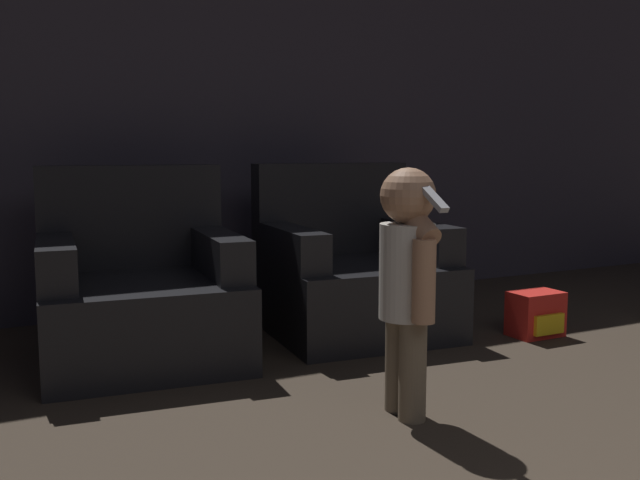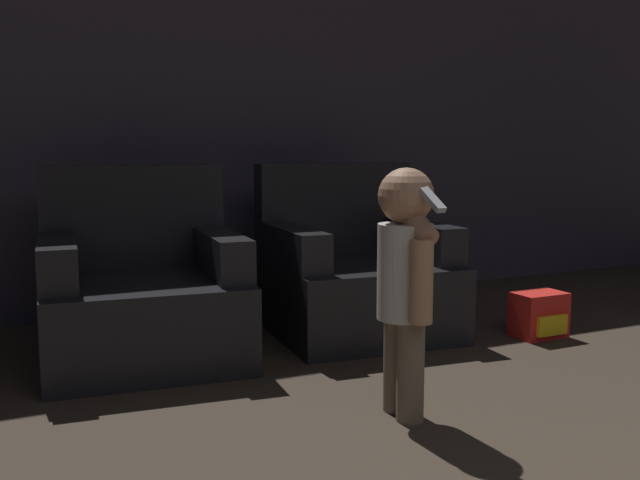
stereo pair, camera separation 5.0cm
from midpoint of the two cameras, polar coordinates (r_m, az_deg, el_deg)
The scene contains 5 objects.
wall_back at distance 4.57m, azimuth -7.14°, elevation 11.09°, with size 8.40×0.05×2.60m.
armchair_left at distance 3.51m, azimuth -14.57°, elevation -4.25°, with size 0.99×0.98×0.91m.
armchair_right at distance 3.90m, azimuth 2.14°, elevation -2.86°, with size 0.98×0.97×0.91m.
person_toddler at distance 2.63m, azimuth 6.52°, elevation -2.54°, with size 0.20×0.36×0.93m.
toy_backpack at distance 3.98m, azimuth 16.55°, elevation -5.71°, with size 0.27×0.20×0.24m.
Camera 1 is at (-1.55, 0.22, 0.99)m, focal length 40.00 mm.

